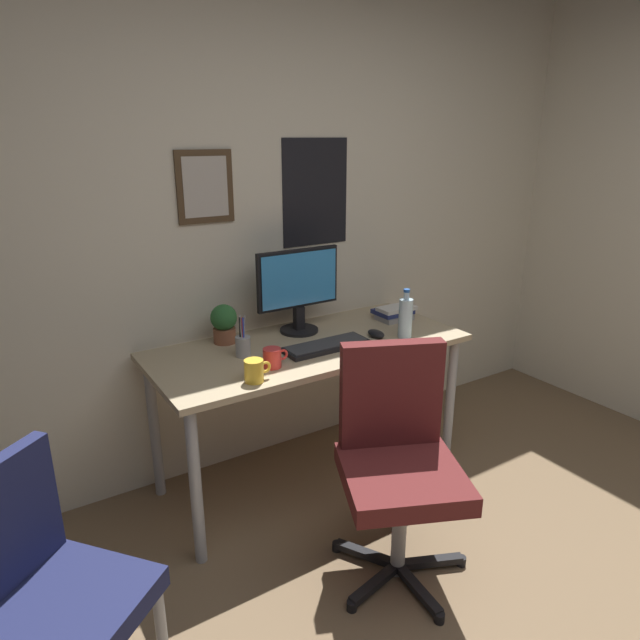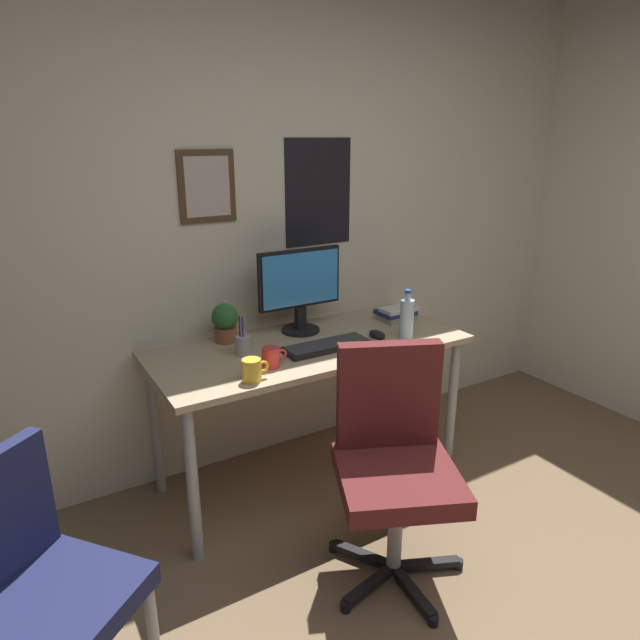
# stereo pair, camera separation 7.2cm
# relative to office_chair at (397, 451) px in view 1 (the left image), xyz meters

# --- Properties ---
(wall_back) EXTENTS (4.40, 0.10, 2.60)m
(wall_back) POSITION_rel_office_chair_xyz_m (0.01, 1.14, 0.77)
(wall_back) COLOR beige
(wall_back) RESTS_ON ground_plane
(desk) EXTENTS (1.56, 0.68, 0.76)m
(desk) POSITION_rel_office_chair_xyz_m (0.03, 0.72, 0.14)
(desk) COLOR tan
(desk) RESTS_ON ground_plane
(office_chair) EXTENTS (0.61, 0.61, 0.95)m
(office_chair) POSITION_rel_office_chair_xyz_m (0.00, 0.00, 0.00)
(office_chair) COLOR #591E1E
(office_chair) RESTS_ON ground_plane
(side_chair) EXTENTS (0.59, 0.59, 0.88)m
(side_chair) POSITION_rel_office_chair_xyz_m (-1.30, 0.02, -0.03)
(side_chair) COLOR #1E234C
(side_chair) RESTS_ON ground_plane
(monitor) EXTENTS (0.46, 0.20, 0.43)m
(monitor) POSITION_rel_office_chair_xyz_m (0.08, 0.90, 0.47)
(monitor) COLOR black
(monitor) RESTS_ON desk
(keyboard) EXTENTS (0.43, 0.15, 0.03)m
(keyboard) POSITION_rel_office_chair_xyz_m (0.06, 0.62, 0.24)
(keyboard) COLOR black
(keyboard) RESTS_ON desk
(computer_mouse) EXTENTS (0.06, 0.11, 0.04)m
(computer_mouse) POSITION_rel_office_chair_xyz_m (0.36, 0.61, 0.25)
(computer_mouse) COLOR black
(computer_mouse) RESTS_ON desk
(water_bottle) EXTENTS (0.07, 0.07, 0.25)m
(water_bottle) POSITION_rel_office_chair_xyz_m (0.48, 0.53, 0.34)
(water_bottle) COLOR silver
(water_bottle) RESTS_ON desk
(coffee_mug_near) EXTENTS (0.12, 0.08, 0.09)m
(coffee_mug_near) POSITION_rel_office_chair_xyz_m (-0.26, 0.55, 0.27)
(coffee_mug_near) COLOR red
(coffee_mug_near) RESTS_ON desk
(coffee_mug_far) EXTENTS (0.12, 0.08, 0.10)m
(coffee_mug_far) POSITION_rel_office_chair_xyz_m (-0.40, 0.46, 0.28)
(coffee_mug_far) COLOR yellow
(coffee_mug_far) RESTS_ON desk
(potted_plant) EXTENTS (0.13, 0.13, 0.19)m
(potted_plant) POSITION_rel_office_chair_xyz_m (-0.32, 0.95, 0.33)
(potted_plant) COLOR brown
(potted_plant) RESTS_ON desk
(pen_cup) EXTENTS (0.07, 0.07, 0.20)m
(pen_cup) POSITION_rel_office_chair_xyz_m (-0.32, 0.74, 0.28)
(pen_cup) COLOR #9EA0A5
(pen_cup) RESTS_ON desk
(book_stack_left) EXTENTS (0.21, 0.16, 0.07)m
(book_stack_left) POSITION_rel_office_chair_xyz_m (0.63, 0.79, 0.27)
(book_stack_left) COLOR gray
(book_stack_left) RESTS_ON desk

